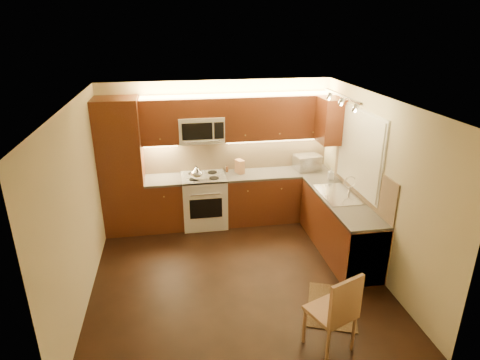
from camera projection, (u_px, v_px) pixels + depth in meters
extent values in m
cube|color=black|center=(236.00, 275.00, 5.86)|extent=(4.00, 4.00, 0.01)
cube|color=beige|center=(236.00, 102.00, 4.95)|extent=(4.00, 4.00, 0.01)
cube|color=#C6BA91|center=(218.00, 151.00, 7.24)|extent=(4.00, 0.01, 2.50)
cube|color=#C6BA91|center=(272.00, 285.00, 3.57)|extent=(4.00, 0.01, 2.50)
cube|color=#C6BA91|center=(79.00, 206.00, 5.09)|extent=(0.01, 4.00, 2.50)
cube|color=#C6BA91|center=(376.00, 186.00, 5.72)|extent=(0.01, 4.00, 2.50)
cube|color=#4C2110|center=(122.00, 167.00, 6.74)|extent=(0.70, 0.60, 2.30)
cube|color=#4C2110|center=(165.00, 204.00, 7.11)|extent=(0.62, 0.60, 0.86)
cube|color=#312F2D|center=(163.00, 180.00, 6.94)|extent=(0.62, 0.60, 0.04)
cube|color=#4C2110|center=(277.00, 196.00, 7.43)|extent=(1.92, 0.60, 0.86)
cube|color=#312F2D|center=(278.00, 173.00, 7.26)|extent=(1.92, 0.60, 0.04)
cube|color=#4C2110|center=(339.00, 226.00, 6.34)|extent=(0.60, 2.00, 0.86)
cube|color=#312F2D|center=(342.00, 200.00, 6.17)|extent=(0.60, 2.00, 0.04)
cube|color=silver|center=(359.00, 249.00, 5.70)|extent=(0.58, 0.60, 0.84)
cube|color=tan|center=(237.00, 153.00, 7.30)|extent=(3.30, 0.02, 0.60)
cube|color=tan|center=(362.00, 179.00, 6.10)|extent=(0.02, 2.00, 0.60)
cube|color=#4C2110|center=(159.00, 121.00, 6.69)|extent=(0.62, 0.35, 0.75)
cube|color=#4C2110|center=(278.00, 117.00, 7.01)|extent=(1.92, 0.35, 0.75)
cube|color=#4C2110|center=(200.00, 107.00, 6.72)|extent=(0.76, 0.35, 0.31)
cube|color=#4C2110|center=(330.00, 121.00, 6.75)|extent=(0.35, 0.50, 0.75)
cube|color=silver|center=(360.00, 151.00, 6.09)|extent=(0.03, 1.44, 1.24)
cube|color=silver|center=(359.00, 151.00, 6.09)|extent=(0.02, 1.36, 1.16)
cube|color=silver|center=(342.00, 96.00, 5.57)|extent=(0.04, 1.20, 0.03)
cube|color=silver|center=(307.00, 162.00, 7.35)|extent=(0.49, 0.40, 0.27)
cube|color=#B0774F|center=(240.00, 166.00, 7.17)|extent=(0.17, 0.20, 0.24)
cylinder|color=silver|center=(227.00, 168.00, 7.29)|extent=(0.05, 0.05, 0.10)
cylinder|color=brown|center=(227.00, 169.00, 7.25)|extent=(0.06, 0.06, 0.10)
cylinder|color=silver|center=(227.00, 168.00, 7.32)|extent=(0.05, 0.05, 0.09)
cylinder|color=olive|center=(239.00, 168.00, 7.33)|extent=(0.04, 0.04, 0.08)
imported|color=silver|center=(331.00, 174.00, 6.89)|extent=(0.10, 0.10, 0.20)
cube|color=black|center=(332.00, 306.00, 5.21)|extent=(0.89, 1.06, 0.01)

